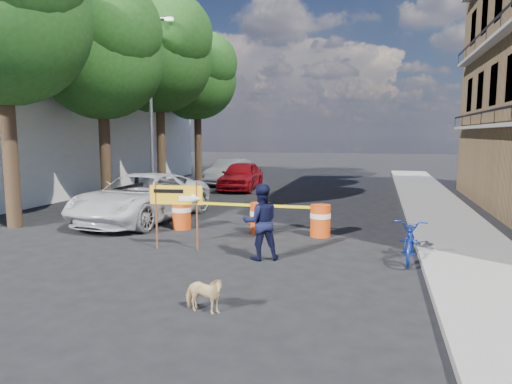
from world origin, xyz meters
The scene contains 19 objects.
ground centered at (0.00, 0.00, 0.00)m, with size 120.00×120.00×0.00m, color black.
sidewalk_east centered at (6.20, 6.00, 0.07)m, with size 2.40×40.00×0.15m, color gray.
white_building centered at (-13.00, 10.00, 3.00)m, with size 8.00×22.00×6.00m, color silver.
tree_near centered at (-6.73, 2.00, 6.36)m, with size 5.46×5.20×9.15m.
tree_mid_a centered at (-6.74, 7.00, 6.01)m, with size 5.25×5.00×8.68m.
tree_mid_b centered at (-6.73, 12.00, 6.71)m, with size 5.67×5.40×9.62m.
tree_far centered at (-6.74, 17.00, 6.22)m, with size 5.04×4.80×8.84m.
streetlamp centered at (-5.93, 9.50, 4.38)m, with size 1.25×0.18×8.00m.
barrel_far_left centered at (-2.91, 3.07, 0.47)m, with size 0.58×0.58×0.90m.
barrel_mid_left centered at (-1.69, 3.11, 0.47)m, with size 0.58×0.58×0.90m.
barrel_mid_right centered at (0.77, 3.09, 0.47)m, with size 0.58×0.58×0.90m.
barrel_far_right centered at (2.51, 3.16, 0.47)m, with size 0.58×0.58×0.90m.
detour_sign centered at (-0.61, 0.80, 1.24)m, with size 1.32×0.29×1.71m.
pedestrian centered at (1.48, 0.44, 0.88)m, with size 0.85×0.66×1.75m, color black.
bicycle centered at (4.80, 1.20, 0.97)m, with size 0.68×1.02×1.95m, color navy.
dog centered at (1.38, -2.88, 0.31)m, with size 0.34×0.74×0.62m, color #DDBE7F.
suv_white centered at (-3.52, 4.01, 0.78)m, with size 2.58×5.60×1.56m, color silver.
sedan_red centered at (-2.80, 12.98, 0.73)m, with size 1.73×4.30×1.47m, color maroon.
sedan_silver centered at (-4.15, 15.25, 0.72)m, with size 1.53×4.39×1.45m, color #A1A3A8.
Camera 1 is at (4.03, -9.48, 2.87)m, focal length 32.00 mm.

